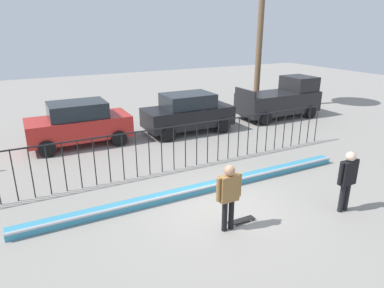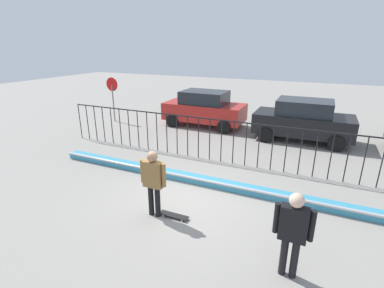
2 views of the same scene
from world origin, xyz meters
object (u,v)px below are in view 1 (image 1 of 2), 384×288
object	(u,v)px
parked_car_red	(79,123)
pickup_truck	(281,99)
camera_operator	(348,176)
parked_car_black	(188,113)
skateboarder	(229,192)
skateboard	(241,220)

from	to	relation	value
parked_car_red	pickup_truck	distance (m)	11.04
pickup_truck	camera_operator	bearing A→B (deg)	-118.91
parked_car_red	camera_operator	bearing A→B (deg)	-55.58
parked_car_black	parked_car_red	bearing A→B (deg)	175.45
camera_operator	pickup_truck	xyz separation A→B (m)	(5.49, 8.94, -0.04)
skateboarder	camera_operator	bearing A→B (deg)	-26.89
skateboarder	parked_car_black	world-z (taller)	parked_car_black
camera_operator	parked_car_black	size ratio (longest dim) A/B	0.42
camera_operator	parked_car_red	bearing A→B (deg)	-11.09
camera_operator	pickup_truck	distance (m)	10.50
camera_operator	pickup_truck	size ratio (longest dim) A/B	0.38
skateboard	parked_car_black	world-z (taller)	parked_car_black
skateboarder	skateboard	bearing A→B (deg)	-3.36
parked_car_red	pickup_truck	bearing A→B (deg)	1.81
camera_operator	parked_car_black	world-z (taller)	parked_car_black
camera_operator	parked_car_red	distance (m)	10.82
skateboard	parked_car_red	xyz separation A→B (m)	(-2.61, 8.49, 0.91)
skateboard	parked_car_black	bearing A→B (deg)	74.22
skateboard	parked_car_red	world-z (taller)	parked_car_red
parked_car_black	skateboarder	bearing A→B (deg)	-109.23
pickup_truck	parked_car_red	bearing A→B (deg)	-179.17
skateboarder	pickup_truck	xyz separation A→B (m)	(8.92, 8.24, -0.04)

